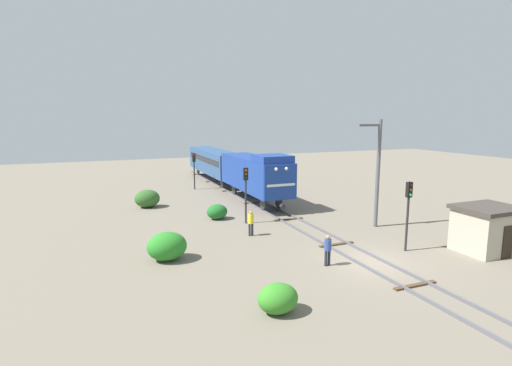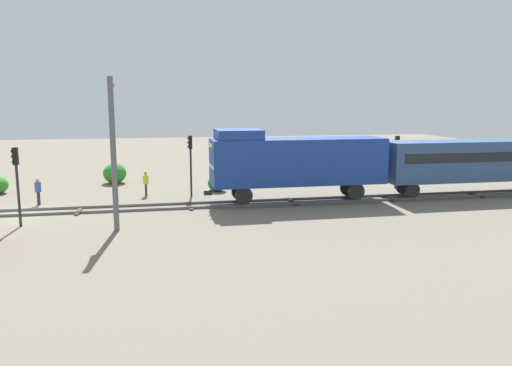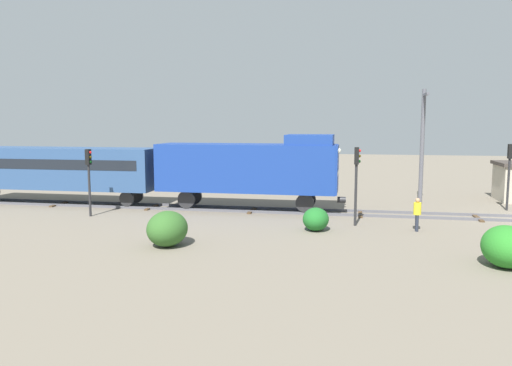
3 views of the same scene
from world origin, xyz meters
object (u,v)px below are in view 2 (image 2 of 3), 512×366
locomotive (295,160)px  traffic_signal_near (16,172)px  catenary_mast (113,150)px  worker_near_track (38,190)px  passenger_car_leading (481,159)px  worker_by_signal (146,182)px  traffic_signal_mid (190,154)px  traffic_signal_far (397,152)px

locomotive → traffic_signal_near: locomotive is taller
traffic_signal_near → catenary_mast: catenary_mast is taller
traffic_signal_near → worker_near_track: (-5.60, -0.27, -1.90)m
passenger_car_leading → worker_by_signal: passenger_car_leading is taller
worker_by_signal → catenary_mast: size_ratio=0.22×
worker_near_track → passenger_car_leading: bearing=124.4°
traffic_signal_mid → locomotive: bearing=62.1°
locomotive → traffic_signal_far: 9.56m
traffic_signal_near → worker_near_track: size_ratio=2.45×
traffic_signal_mid → worker_near_track: (1.00, -9.65, -1.91)m
traffic_signal_far → catenary_mast: size_ratio=0.51×
worker_near_track → locomotive: bearing=120.6°
traffic_signal_near → traffic_signal_mid: bearing=125.1°
traffic_signal_near → traffic_signal_far: bearing=105.4°
locomotive → worker_near_track: bearing=-98.5°
traffic_signal_far → worker_near_track: 25.02m
worker_by_signal → traffic_signal_mid: bearing=51.4°
passenger_car_leading → traffic_signal_far: 5.75m
traffic_signal_near → catenary_mast: 5.44m
traffic_signal_mid → traffic_signal_far: size_ratio=1.06×
traffic_signal_far → locomotive: bearing=-67.9°
traffic_signal_mid → traffic_signal_far: traffic_signal_mid is taller
worker_by_signal → catenary_mast: catenary_mast is taller
traffic_signal_near → traffic_signal_far: traffic_signal_near is taller
locomotive → catenary_mast: size_ratio=1.51×
worker_near_track → worker_by_signal: bearing=144.3°
traffic_signal_mid → worker_near_track: traffic_signal_mid is taller
locomotive → passenger_car_leading: bearing=90.0°
traffic_signal_mid → traffic_signal_far: bearing=90.8°
passenger_car_leading → worker_near_track: size_ratio=8.24×
traffic_signal_far → catenary_mast: 21.46m
locomotive → traffic_signal_mid: (-3.40, -6.42, 0.14)m
locomotive → worker_by_signal: size_ratio=6.82×
traffic_signal_far → traffic_signal_near: bearing=-74.6°
traffic_signal_near → traffic_signal_far: (-6.80, 24.66, -0.14)m
traffic_signal_mid → catenary_mast: (8.34, -4.37, 1.19)m
passenger_car_leading → catenary_mast: size_ratio=1.82×
traffic_signal_far → worker_near_track: size_ratio=2.32×
locomotive → passenger_car_leading: (0.00, 13.34, -0.25)m
catenary_mast → worker_by_signal: bearing=171.8°
worker_near_track → worker_by_signal: size_ratio=1.00×
traffic_signal_mid → catenary_mast: bearing=-27.7°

